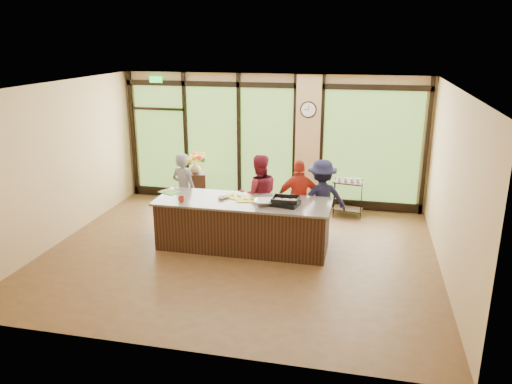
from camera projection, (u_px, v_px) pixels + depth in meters
The scene contains 25 objects.
floor at pixel (239, 254), 9.08m from camera, with size 7.00×7.00×0.00m, color #4F371C.
ceiling at pixel (237, 86), 8.18m from camera, with size 7.00×7.00×0.00m, color white.
back_wall at pixel (271, 140), 11.42m from camera, with size 7.00×7.00×0.00m, color tan.
left_wall at pixel (58, 163), 9.36m from camera, with size 6.00×6.00×0.00m, color tan.
right_wall at pixel (452, 187), 7.90m from camera, with size 6.00×6.00×0.00m, color tan.
window_wall at pixel (278, 146), 11.38m from camera, with size 6.90×0.12×3.00m.
island_base at pixel (243, 225), 9.22m from camera, with size 3.10×1.00×0.88m, color black.
countertop at pixel (243, 202), 9.09m from camera, with size 3.20×1.10×0.04m, color #6F655C.
wall_clock at pixel (308, 110), 10.90m from camera, with size 0.36×0.04×0.36m.
cook_left at pixel (184, 190), 10.21m from camera, with size 0.57×0.37×1.55m, color slate.
cook_midleft at pixel (259, 195), 9.75m from camera, with size 0.79×0.62×1.62m, color maroon.
cook_midright at pixel (299, 199), 9.60m from camera, with size 0.91×0.38×1.55m, color #B82E1C.
cook_right at pixel (322, 199), 9.62m from camera, with size 1.00×0.58×1.55m, color #171733.
roasting_pan at pixel (285, 203), 8.82m from camera, with size 0.47×0.36×0.08m, color black.
mixing_bowl at pixel (264, 202), 8.84m from camera, with size 0.36×0.36×0.09m, color silver.
cutting_board_left at pixel (170, 192), 9.57m from camera, with size 0.37×0.28×0.01m, color #4C8C33.
cutting_board_center at pixel (249, 200), 9.11m from camera, with size 0.43×0.32×0.01m, color gold.
cutting_board_right at pixel (236, 197), 9.29m from camera, with size 0.44×0.33×0.01m, color gold.
prep_bowl_near at pixel (221, 198), 9.17m from camera, with size 0.14×0.14×0.04m, color silver.
prep_bowl_mid at pixel (253, 199), 9.11m from camera, with size 0.13×0.13×0.04m, color silver.
prep_bowl_far at pixel (226, 197), 9.24m from camera, with size 0.14×0.14×0.03m, color silver.
red_ramekin at pixel (181, 199), 9.00m from camera, with size 0.12×0.12×0.09m, color #AB2411.
flower_stand at pixel (196, 191), 11.35m from camera, with size 0.42×0.42×0.84m, color black.
flower_vase at pixel (195, 167), 11.19m from camera, with size 0.25×0.25×0.26m, color olive.
bar_cart at pixel (348, 193), 10.83m from camera, with size 0.69×0.46×0.87m.
Camera 1 is at (2.11, -8.06, 3.78)m, focal length 35.00 mm.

